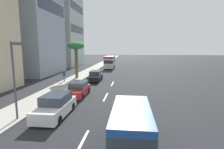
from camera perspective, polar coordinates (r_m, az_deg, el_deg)
ground_plane at (r=35.93m, az=1.81°, el=0.23°), size 198.00×198.00×0.00m
sidewalk_right at (r=37.00m, az=-8.44°, el=0.50°), size 162.00×3.04×0.15m
lane_stripe_near at (r=10.57m, az=-9.87°, el=-21.21°), size 3.20×0.16×0.01m
lane_stripe_mid at (r=19.16m, az=-2.07°, el=-7.24°), size 3.20×0.16×0.01m
lane_stripe_far at (r=26.07m, az=0.16°, el=-2.96°), size 3.20×0.16×0.01m
car_lead at (r=14.50m, az=-17.72°, el=-9.61°), size 4.64×1.93×1.71m
car_second at (r=19.73m, az=-10.79°, el=-4.71°), size 4.31×1.82×1.57m
minibus_third at (r=44.98m, az=-0.74°, el=4.12°), size 6.53×2.36×3.12m
van_fourth at (r=9.49m, az=6.23°, el=-16.19°), size 4.86×2.08×2.20m
car_fifth at (r=28.16m, az=-5.37°, el=-0.54°), size 4.44×1.79×1.65m
pedestrian_near_lamp at (r=27.93m, az=-15.20°, el=-0.24°), size 0.30×0.35×1.70m
palm_tree at (r=30.65m, az=-11.57°, el=8.51°), size 2.80×2.80×6.09m
street_lamp at (r=13.98m, az=-28.82°, el=1.03°), size 0.24×0.97×5.52m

